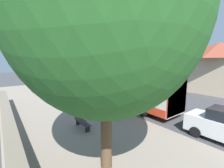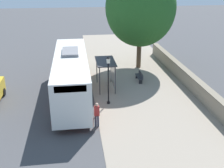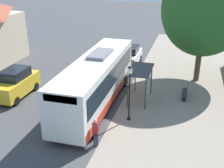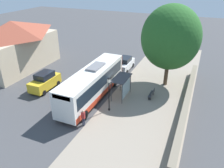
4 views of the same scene
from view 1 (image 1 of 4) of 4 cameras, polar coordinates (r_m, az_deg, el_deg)
name	(u,v)px [view 1 (image 1 of 4)]	position (r m, az deg, el deg)	size (l,w,h in m)	color
ground_plane	(123,111)	(13.93, 4.14, -10.31)	(120.00, 120.00, 0.00)	#424244
sidewalk_plaza	(77,124)	(11.64, -13.27, -14.48)	(9.00, 44.00, 0.02)	gray
stone_wall	(9,131)	(10.58, -34.52, -14.43)	(0.60, 20.00, 1.34)	gray
background_building	(217,67)	(26.42, 35.14, 5.33)	(7.26, 12.53, 7.11)	#C6B293
bus	(124,86)	(15.82, 4.71, -0.82)	(2.70, 11.89, 3.70)	silver
bus_shelter	(109,90)	(12.79, -1.23, -2.42)	(1.59, 3.13, 2.52)	#2D2D33
pedestrian	(88,89)	(19.17, -9.13, -1.89)	(0.34, 0.23, 1.73)	#2D3347
bench	(82,122)	(10.65, -11.43, -13.97)	(0.40, 1.75, 0.88)	#333338
street_lamp_near	(93,83)	(15.51, -7.22, 0.33)	(0.28, 0.28, 3.82)	black
shade_tree	(106,16)	(6.12, -2.48, 24.31)	(7.03, 7.03, 10.10)	brown
parked_car_far_lane	(158,87)	(21.10, 17.18, -1.10)	(1.97, 4.30, 2.19)	gold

